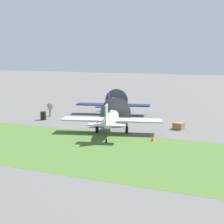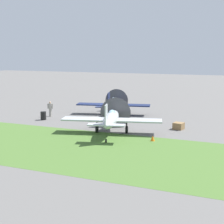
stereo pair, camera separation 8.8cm
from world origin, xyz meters
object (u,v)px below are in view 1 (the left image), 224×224
airplane_wingman (111,119)px  supply_crate (179,126)px  runway_marker_cone (153,138)px  ground_crew_chief (50,109)px  airplane_lead (113,104)px  fuel_drum (43,116)px

airplane_wingman → supply_crate: 6.72m
airplane_wingman → runway_marker_cone: size_ratio=20.79×
runway_marker_cone → supply_crate: bearing=77.8°
airplane_wingman → ground_crew_chief: (-9.65, 5.03, -0.45)m
airplane_lead → supply_crate: size_ratio=9.70×
airplane_wingman → supply_crate: bearing=22.8°
airplane_wingman → ground_crew_chief: 10.89m
airplane_lead → airplane_wingman: bearing=-81.8°
airplane_lead → airplane_wingman: airplane_wingman is taller
airplane_lead → fuel_drum: airplane_lead is taller
airplane_lead → airplane_wingman: 9.33m
runway_marker_cone → airplane_lead: bearing=127.8°
airplane_lead → supply_crate: airplane_lead is taller
supply_crate → fuel_drum: bearing=-176.0°
ground_crew_chief → supply_crate: ground_crew_chief is taller
airplane_lead → runway_marker_cone: (7.56, -9.75, -1.08)m
supply_crate → runway_marker_cone: 5.24m
airplane_wingman → runway_marker_cone: (4.15, -1.06, -1.14)m
airplane_lead → ground_crew_chief: (-6.24, -3.66, -0.38)m
airplane_wingman → airplane_lead: bearing=96.5°
ground_crew_chief → runway_marker_cone: 15.10m
airplane_lead → runway_marker_cone: 12.38m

